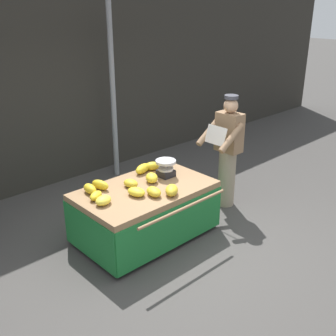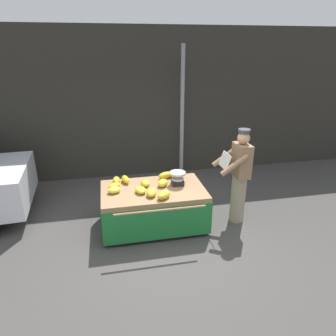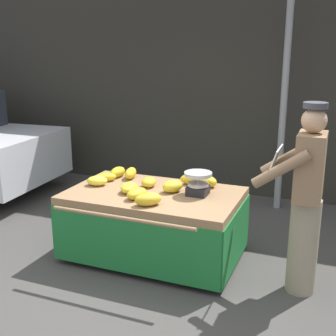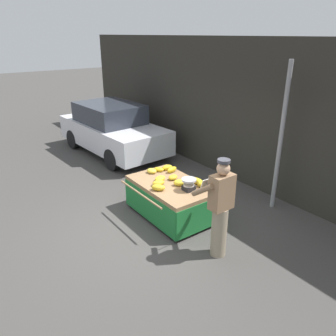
{
  "view_description": "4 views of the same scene",
  "coord_description": "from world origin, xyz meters",
  "px_view_note": "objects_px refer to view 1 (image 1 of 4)",
  "views": [
    {
      "loc": [
        -3.2,
        -3.03,
        2.96
      ],
      "look_at": [
        0.17,
        0.56,
        0.93
      ],
      "focal_mm": 43.78,
      "sensor_mm": 36.0,
      "label": 1
    },
    {
      "loc": [
        -0.84,
        -3.97,
        2.97
      ],
      "look_at": [
        0.1,
        0.65,
        1.08
      ],
      "focal_mm": 32.5,
      "sensor_mm": 36.0,
      "label": 2
    },
    {
      "loc": [
        1.57,
        -3.22,
        2.13
      ],
      "look_at": [
        -0.04,
        0.77,
        0.96
      ],
      "focal_mm": 46.54,
      "sensor_mm": 36.0,
      "label": 3
    },
    {
      "loc": [
        4.61,
        -2.89,
        3.48
      ],
      "look_at": [
        -0.1,
        0.55,
        1.09
      ],
      "focal_mm": 35.35,
      "sensor_mm": 36.0,
      "label": 4
    }
  ],
  "objects_px": {
    "banana_bunch_8": "(152,178)",
    "banana_bunch_3": "(100,185)",
    "street_pole": "(113,91)",
    "banana_bunch_4": "(90,189)",
    "weighing_scale": "(166,168)",
    "banana_bunch_5": "(136,192)",
    "banana_bunch_7": "(103,200)",
    "banana_bunch_1": "(96,196)",
    "banana_cart": "(145,201)",
    "vendor_person": "(227,152)",
    "banana_bunch_2": "(152,166)",
    "banana_bunch_10": "(131,183)",
    "banana_bunch_0": "(143,169)",
    "banana_bunch_6": "(154,192)",
    "banana_bunch_9": "(172,190)"
  },
  "relations": [
    {
      "from": "banana_bunch_0",
      "to": "banana_bunch_7",
      "type": "relative_size",
      "value": 1.34
    },
    {
      "from": "banana_bunch_3",
      "to": "banana_bunch_1",
      "type": "bearing_deg",
      "value": -135.3
    },
    {
      "from": "street_pole",
      "to": "banana_bunch_1",
      "type": "bearing_deg",
      "value": -131.65
    },
    {
      "from": "banana_bunch_10",
      "to": "banana_bunch_2",
      "type": "bearing_deg",
      "value": 22.79
    },
    {
      "from": "banana_cart",
      "to": "vendor_person",
      "type": "height_order",
      "value": "vendor_person"
    },
    {
      "from": "weighing_scale",
      "to": "banana_bunch_3",
      "type": "height_order",
      "value": "weighing_scale"
    },
    {
      "from": "banana_bunch_5",
      "to": "banana_bunch_6",
      "type": "height_order",
      "value": "banana_bunch_6"
    },
    {
      "from": "banana_bunch_3",
      "to": "banana_bunch_7",
      "type": "distance_m",
      "value": 0.43
    },
    {
      "from": "street_pole",
      "to": "vendor_person",
      "type": "bearing_deg",
      "value": -76.7
    },
    {
      "from": "banana_bunch_7",
      "to": "vendor_person",
      "type": "relative_size",
      "value": 0.13
    },
    {
      "from": "banana_bunch_4",
      "to": "banana_cart",
      "type": "bearing_deg",
      "value": -30.11
    },
    {
      "from": "banana_bunch_2",
      "to": "banana_bunch_9",
      "type": "bearing_deg",
      "value": -114.51
    },
    {
      "from": "weighing_scale",
      "to": "banana_bunch_6",
      "type": "bearing_deg",
      "value": -146.62
    },
    {
      "from": "banana_bunch_8",
      "to": "vendor_person",
      "type": "xyz_separation_m",
      "value": [
        1.31,
        -0.2,
        0.1
      ]
    },
    {
      "from": "street_pole",
      "to": "banana_bunch_3",
      "type": "distance_m",
      "value": 2.3
    },
    {
      "from": "banana_bunch_3",
      "to": "banana_bunch_8",
      "type": "distance_m",
      "value": 0.68
    },
    {
      "from": "weighing_scale",
      "to": "banana_bunch_6",
      "type": "distance_m",
      "value": 0.62
    },
    {
      "from": "banana_bunch_8",
      "to": "banana_bunch_2",
      "type": "bearing_deg",
      "value": 47.92
    },
    {
      "from": "banana_bunch_8",
      "to": "banana_bunch_10",
      "type": "distance_m",
      "value": 0.31
    },
    {
      "from": "banana_bunch_8",
      "to": "weighing_scale",
      "type": "bearing_deg",
      "value": 3.25
    },
    {
      "from": "banana_bunch_0",
      "to": "banana_bunch_6",
      "type": "relative_size",
      "value": 1.19
    },
    {
      "from": "banana_bunch_1",
      "to": "banana_bunch_5",
      "type": "distance_m",
      "value": 0.49
    },
    {
      "from": "weighing_scale",
      "to": "banana_bunch_5",
      "type": "height_order",
      "value": "weighing_scale"
    },
    {
      "from": "street_pole",
      "to": "banana_bunch_4",
      "type": "bearing_deg",
      "value": -134.04
    },
    {
      "from": "banana_bunch_2",
      "to": "banana_bunch_8",
      "type": "bearing_deg",
      "value": -132.08
    },
    {
      "from": "weighing_scale",
      "to": "banana_bunch_8",
      "type": "bearing_deg",
      "value": -176.75
    },
    {
      "from": "weighing_scale",
      "to": "banana_bunch_10",
      "type": "relative_size",
      "value": 1.36
    },
    {
      "from": "banana_cart",
      "to": "banana_bunch_3",
      "type": "height_order",
      "value": "banana_bunch_3"
    },
    {
      "from": "banana_bunch_4",
      "to": "banana_bunch_3",
      "type": "bearing_deg",
      "value": 3.46
    },
    {
      "from": "banana_bunch_5",
      "to": "banana_bunch_10",
      "type": "bearing_deg",
      "value": 66.56
    },
    {
      "from": "banana_bunch_5",
      "to": "banana_bunch_7",
      "type": "bearing_deg",
      "value": 168.58
    },
    {
      "from": "banana_cart",
      "to": "banana_bunch_0",
      "type": "bearing_deg",
      "value": 53.33
    },
    {
      "from": "banana_cart",
      "to": "vendor_person",
      "type": "relative_size",
      "value": 1.04
    },
    {
      "from": "banana_bunch_5",
      "to": "banana_bunch_8",
      "type": "bearing_deg",
      "value": 23.59
    },
    {
      "from": "street_pole",
      "to": "banana_bunch_0",
      "type": "distance_m",
      "value": 1.89
    },
    {
      "from": "banana_bunch_8",
      "to": "banana_bunch_5",
      "type": "bearing_deg",
      "value": -156.41
    },
    {
      "from": "weighing_scale",
      "to": "banana_bunch_7",
      "type": "xyz_separation_m",
      "value": [
        -1.1,
        -0.11,
        -0.07
      ]
    },
    {
      "from": "banana_bunch_8",
      "to": "banana_bunch_3",
      "type": "bearing_deg",
      "value": 155.37
    },
    {
      "from": "banana_bunch_4",
      "to": "banana_bunch_5",
      "type": "distance_m",
      "value": 0.59
    },
    {
      "from": "banana_bunch_2",
      "to": "banana_bunch_3",
      "type": "bearing_deg",
      "value": -178.15
    },
    {
      "from": "street_pole",
      "to": "banana_bunch_0",
      "type": "height_order",
      "value": "street_pole"
    },
    {
      "from": "banana_bunch_9",
      "to": "vendor_person",
      "type": "height_order",
      "value": "vendor_person"
    },
    {
      "from": "banana_bunch_1",
      "to": "banana_cart",
      "type": "bearing_deg",
      "value": -13.78
    },
    {
      "from": "banana_bunch_7",
      "to": "banana_bunch_9",
      "type": "distance_m",
      "value": 0.85
    },
    {
      "from": "banana_bunch_2",
      "to": "banana_bunch_0",
      "type": "bearing_deg",
      "value": 175.2
    },
    {
      "from": "street_pole",
      "to": "banana_bunch_6",
      "type": "xyz_separation_m",
      "value": [
        -1.06,
        -2.25,
        -0.75
      ]
    },
    {
      "from": "banana_bunch_1",
      "to": "vendor_person",
      "type": "height_order",
      "value": "vendor_person"
    },
    {
      "from": "street_pole",
      "to": "banana_bunch_8",
      "type": "height_order",
      "value": "street_pole"
    },
    {
      "from": "banana_bunch_0",
      "to": "banana_bunch_10",
      "type": "relative_size",
      "value": 1.42
    },
    {
      "from": "street_pole",
      "to": "weighing_scale",
      "type": "distance_m",
      "value": 2.1
    }
  ]
}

